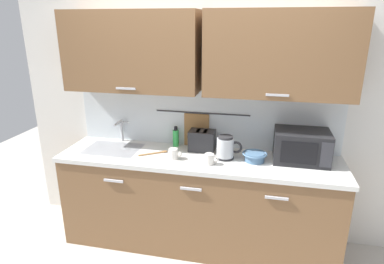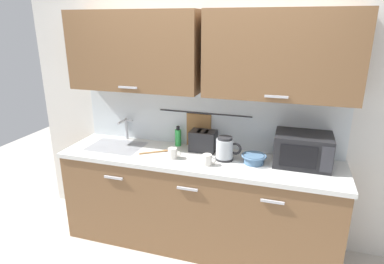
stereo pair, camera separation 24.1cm
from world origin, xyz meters
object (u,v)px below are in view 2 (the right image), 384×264
Objects in this scene: dish_soap_bottle at (178,137)px; mixing_bowl at (254,158)px; toaster at (203,141)px; electric_kettle at (225,149)px; microwave at (303,150)px; mug_near_sink at (173,153)px; mug_by_kettle at (207,160)px; wooden_spoon at (158,152)px.

mixing_bowl is (0.76, -0.21, -0.04)m from dish_soap_bottle.
electric_kettle is at bearing -32.33° from toaster.
microwave is 1.11m from mug_near_sink.
mug_near_sink reaches higher than mixing_bowl.
dish_soap_bottle is 1.63× the size of mug_by_kettle.
dish_soap_bottle is 0.81× the size of wooden_spoon.
toaster is at bearing 52.83° from mug_near_sink.
dish_soap_bottle is at bearing 157.80° from electric_kettle.
microwave reaches higher than dish_soap_bottle.
toaster is at bearing 175.88° from microwave.
mug_near_sink is 0.56× the size of mixing_bowl.
mixing_bowl is at bearing -1.55° from electric_kettle.
mug_near_sink is at bearing -169.49° from microwave.
mixing_bowl is (0.25, -0.01, -0.06)m from electric_kettle.
microwave is at bearing 18.38° from mug_by_kettle.
mug_near_sink is (-1.09, -0.20, -0.09)m from microwave.
dish_soap_bottle is (-0.51, 0.21, -0.01)m from electric_kettle.
electric_kettle is 1.06× the size of mixing_bowl.
microwave reaches higher than wooden_spoon.
toaster reaches higher than mug_near_sink.
mug_near_sink is 0.21m from wooden_spoon.
electric_kettle is 0.26m from mixing_bowl.
electric_kettle is at bearing 54.19° from mug_by_kettle.
microwave is at bearing 14.10° from mixing_bowl.
mixing_bowl is (0.70, 0.10, -0.00)m from mug_near_sink.
microwave reaches higher than mug_near_sink.
mug_near_sink is at bearing -171.53° from mixing_bowl.
microwave is 3.83× the size of mug_by_kettle.
microwave is at bearing 10.51° from mug_near_sink.
mug_by_kettle is (-0.37, -0.15, 0.00)m from mixing_bowl.
mug_near_sink is at bearing -78.64° from dish_soap_bottle.
wooden_spoon is (-1.27, -0.11, -0.13)m from microwave.
electric_kettle is 1.16× the size of dish_soap_bottle.
dish_soap_bottle reaches higher than mug_near_sink.
mixing_bowl reaches higher than wooden_spoon.
mug_near_sink is (0.06, -0.32, -0.04)m from dish_soap_bottle.
wooden_spoon is (-0.39, -0.17, -0.09)m from toaster.
dish_soap_bottle is at bearing 168.61° from toaster.
electric_kettle is at bearing 1.83° from wooden_spoon.
microwave is 1.89× the size of wooden_spoon.
electric_kettle is 0.89× the size of toaster.
electric_kettle is 1.89× the size of mug_near_sink.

